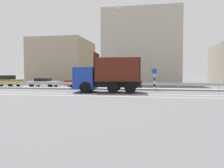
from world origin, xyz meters
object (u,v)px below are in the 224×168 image
at_px(street_lamp_1, 120,46).
at_px(church_tower, 110,54).
at_px(parked_car_1, 6,81).
at_px(parked_car_3, 83,82).
at_px(median_road_sign, 154,79).
at_px(dump_truck, 100,79).
at_px(parked_car_2, 44,82).
at_px(parked_car_4, 126,82).

bearing_deg(street_lamp_1, church_tower, 102.47).
distance_m(parked_car_1, parked_car_3, 11.38).
bearing_deg(parked_car_3, median_road_sign, 76.20).
bearing_deg(dump_truck, church_tower, 5.41).
bearing_deg(parked_car_1, parked_car_3, -93.30).
relative_size(street_lamp_1, parked_car_2, 2.01).
height_order(dump_truck, parked_car_4, dump_truck).
xyz_separation_m(parked_car_1, church_tower, (9.90, 26.39, 5.90)).
relative_size(parked_car_1, parked_car_4, 1.06).
height_order(parked_car_1, parked_car_4, parked_car_1).
bearing_deg(parked_car_4, parked_car_1, 87.54).
distance_m(street_lamp_1, parked_car_4, 5.39).
xyz_separation_m(street_lamp_1, parked_car_1, (-16.57, 3.77, -3.95)).
relative_size(parked_car_1, parked_car_2, 1.01).
distance_m(dump_truck, church_tower, 34.08).
distance_m(dump_truck, parked_car_1, 16.62).
distance_m(parked_car_2, church_tower, 27.35).
bearing_deg(median_road_sign, parked_car_4, 136.15).
height_order(dump_truck, parked_car_3, dump_truck).
xyz_separation_m(parked_car_1, parked_car_4, (16.86, -0.18, -0.06)).
distance_m(median_road_sign, parked_car_4, 4.77).
bearing_deg(parked_car_4, dump_truck, 163.62).
distance_m(street_lamp_1, parked_car_1, 17.44).
relative_size(median_road_sign, church_tower, 0.16).
height_order(median_road_sign, street_lamp_1, street_lamp_1).
bearing_deg(parked_car_1, parked_car_4, -91.57).
relative_size(median_road_sign, street_lamp_1, 0.28).
bearing_deg(dump_truck, parked_car_1, 62.10).
distance_m(dump_truck, parked_car_2, 11.74).
relative_size(dump_truck, parked_car_4, 1.59).
xyz_separation_m(median_road_sign, street_lamp_1, (-3.72, -0.30, 3.51)).
relative_size(dump_truck, street_lamp_1, 0.76).
bearing_deg(parked_car_3, street_lamp_1, 62.35).
relative_size(median_road_sign, parked_car_1, 0.55).
relative_size(dump_truck, church_tower, 0.45).
bearing_deg(church_tower, parked_car_2, -99.13).
distance_m(median_road_sign, parked_car_3, 9.41).
bearing_deg(dump_truck, parked_car_2, 50.36).
bearing_deg(parked_car_2, church_tower, 169.90).
relative_size(street_lamp_1, parked_car_4, 2.10).
height_order(parked_car_2, parked_car_3, parked_car_3).
distance_m(parked_car_4, church_tower, 28.10).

